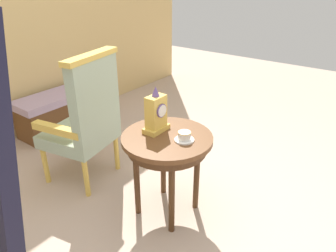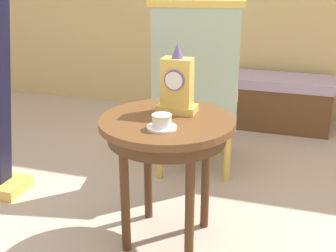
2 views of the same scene
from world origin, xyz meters
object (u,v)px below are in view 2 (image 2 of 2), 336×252
(teacup_left, at_px, (162,122))
(mantel_clock, at_px, (177,85))
(side_table, at_px, (167,135))
(armchair, at_px, (195,87))
(window_bench, at_px, (275,102))

(teacup_left, bearing_deg, mantel_clock, 90.46)
(side_table, xyz_separation_m, teacup_left, (0.02, -0.13, 0.11))
(side_table, height_order, armchair, armchair)
(mantel_clock, bearing_deg, window_bench, 78.49)
(armchair, bearing_deg, teacup_left, -84.92)
(side_table, height_order, teacup_left, teacup_left)
(armchair, bearing_deg, side_table, -85.40)
(mantel_clock, xyz_separation_m, armchair, (-0.08, 0.68, -0.20))
(side_table, relative_size, mantel_clock, 1.94)
(side_table, relative_size, armchair, 0.57)
(teacup_left, relative_size, mantel_clock, 0.40)
(side_table, distance_m, teacup_left, 0.18)
(mantel_clock, bearing_deg, armchair, 96.70)
(teacup_left, xyz_separation_m, armchair, (-0.08, 0.92, -0.09))
(mantel_clock, bearing_deg, side_table, -98.76)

